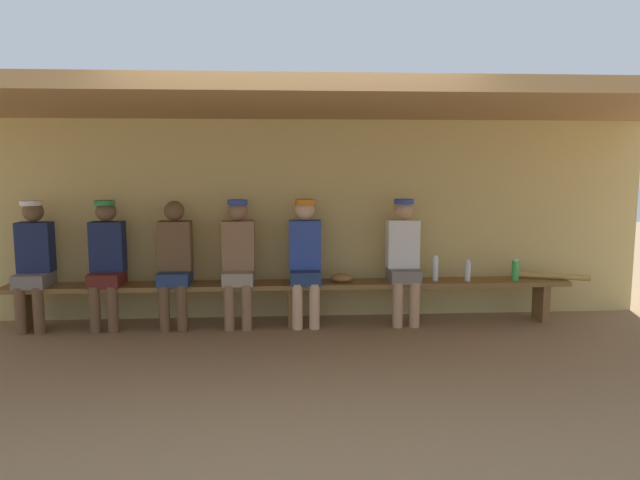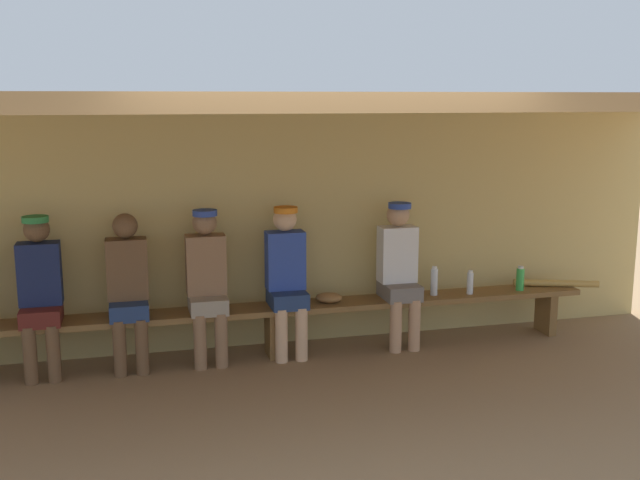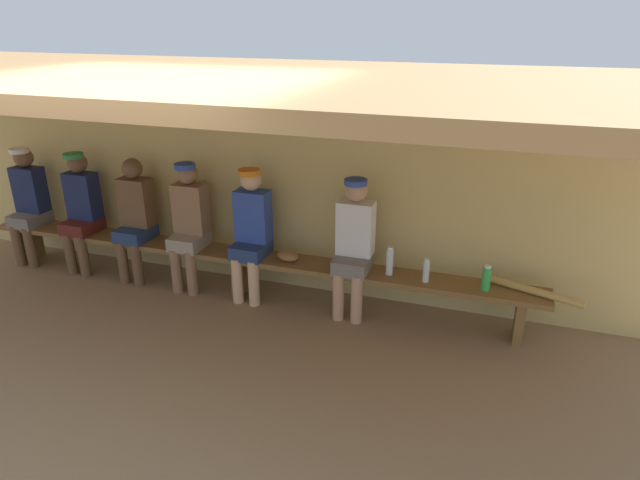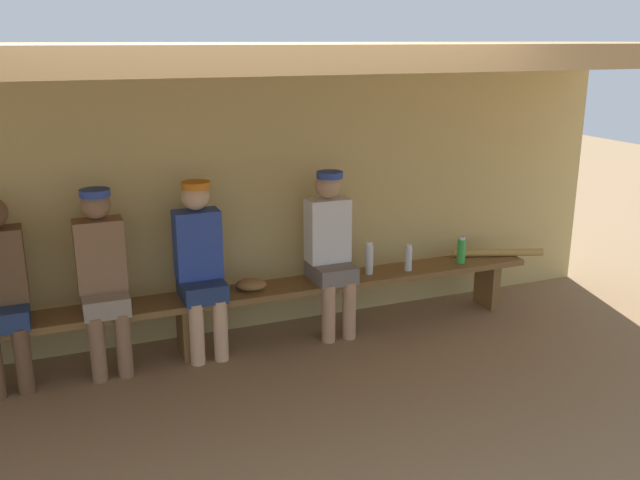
{
  "view_description": "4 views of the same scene",
  "coord_description": "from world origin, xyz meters",
  "px_view_note": "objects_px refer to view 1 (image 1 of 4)",
  "views": [
    {
      "loc": [
        -0.11,
        -4.67,
        1.73
      ],
      "look_at": [
        0.28,
        1.23,
        0.96
      ],
      "focal_mm": 33.28,
      "sensor_mm": 36.0,
      "label": 1
    },
    {
      "loc": [
        -1.2,
        -4.82,
        2.29
      ],
      "look_at": [
        0.39,
        1.33,
        1.08
      ],
      "focal_mm": 42.27,
      "sensor_mm": 36.0,
      "label": 2
    },
    {
      "loc": [
        2.44,
        -3.11,
        2.73
      ],
      "look_at": [
        0.94,
        1.34,
        0.81
      ],
      "focal_mm": 31.2,
      "sensor_mm": 36.0,
      "label": 3
    },
    {
      "loc": [
        -0.88,
        -3.35,
        2.34
      ],
      "look_at": [
        0.93,
        1.11,
        0.94
      ],
      "focal_mm": 38.77,
      "sensor_mm": 36.0,
      "label": 4
    }
  ],
  "objects_px": {
    "water_bottle_blue": "(468,271)",
    "water_bottle_clear": "(435,269)",
    "player_middle": "(403,255)",
    "baseball_bat": "(550,276)",
    "player_with_sunglasses": "(238,257)",
    "player_in_red": "(175,259)",
    "bench": "(292,289)",
    "player_in_white": "(107,258)",
    "baseball_glove_dark_brown": "(341,278)",
    "player_in_blue": "(305,256)",
    "water_bottle_orange": "(515,270)",
    "player_rightmost": "(34,259)"
  },
  "relations": [
    {
      "from": "baseball_glove_dark_brown",
      "to": "baseball_bat",
      "type": "xyz_separation_m",
      "value": [
        2.31,
        0.0,
        -0.01
      ]
    },
    {
      "from": "player_in_white",
      "to": "player_in_red",
      "type": "bearing_deg",
      "value": -0.04
    },
    {
      "from": "bench",
      "to": "player_in_white",
      "type": "relative_size",
      "value": 4.46
    },
    {
      "from": "player_in_blue",
      "to": "water_bottle_clear",
      "type": "bearing_deg",
      "value": -0.16
    },
    {
      "from": "player_with_sunglasses",
      "to": "baseball_glove_dark_brown",
      "type": "height_order",
      "value": "player_with_sunglasses"
    },
    {
      "from": "bench",
      "to": "water_bottle_blue",
      "type": "bearing_deg",
      "value": -1.35
    },
    {
      "from": "player_rightmost",
      "to": "water_bottle_clear",
      "type": "distance_m",
      "value": 4.22
    },
    {
      "from": "player_in_white",
      "to": "player_middle",
      "type": "bearing_deg",
      "value": 0.0
    },
    {
      "from": "bench",
      "to": "player_in_white",
      "type": "xyz_separation_m",
      "value": [
        -1.93,
        0.0,
        0.36
      ]
    },
    {
      "from": "player_middle",
      "to": "water_bottle_blue",
      "type": "relative_size",
      "value": 5.89
    },
    {
      "from": "water_bottle_clear",
      "to": "player_rightmost",
      "type": "bearing_deg",
      "value": 179.94
    },
    {
      "from": "player_with_sunglasses",
      "to": "player_middle",
      "type": "relative_size",
      "value": 1.0
    },
    {
      "from": "baseball_glove_dark_brown",
      "to": "player_in_blue",
      "type": "bearing_deg",
      "value": -160.21
    },
    {
      "from": "player_with_sunglasses",
      "to": "water_bottle_clear",
      "type": "relative_size",
      "value": 4.86
    },
    {
      "from": "player_in_white",
      "to": "player_middle",
      "type": "relative_size",
      "value": 1.0
    },
    {
      "from": "player_in_blue",
      "to": "water_bottle_orange",
      "type": "height_order",
      "value": "player_in_blue"
    },
    {
      "from": "player_in_white",
      "to": "baseball_glove_dark_brown",
      "type": "height_order",
      "value": "player_in_white"
    },
    {
      "from": "water_bottle_blue",
      "to": "bench",
      "type": "bearing_deg",
      "value": 178.65
    },
    {
      "from": "player_with_sunglasses",
      "to": "player_in_red",
      "type": "distance_m",
      "value": 0.66
    },
    {
      "from": "player_in_white",
      "to": "player_rightmost",
      "type": "xyz_separation_m",
      "value": [
        -0.74,
        0.0,
        0.0
      ]
    },
    {
      "from": "bench",
      "to": "baseball_glove_dark_brown",
      "type": "distance_m",
      "value": 0.54
    },
    {
      "from": "player_middle",
      "to": "water_bottle_blue",
      "type": "height_order",
      "value": "player_middle"
    },
    {
      "from": "player_middle",
      "to": "baseball_bat",
      "type": "distance_m",
      "value": 1.66
    },
    {
      "from": "bench",
      "to": "water_bottle_clear",
      "type": "relative_size",
      "value": 21.67
    },
    {
      "from": "bench",
      "to": "player_in_white",
      "type": "bearing_deg",
      "value": 179.89
    },
    {
      "from": "bench",
      "to": "water_bottle_blue",
      "type": "relative_size",
      "value": 26.28
    },
    {
      "from": "player_middle",
      "to": "water_bottle_clear",
      "type": "distance_m",
      "value": 0.38
    },
    {
      "from": "bench",
      "to": "player_rightmost",
      "type": "bearing_deg",
      "value": 179.92
    },
    {
      "from": "water_bottle_blue",
      "to": "water_bottle_clear",
      "type": "height_order",
      "value": "water_bottle_clear"
    },
    {
      "from": "baseball_bat",
      "to": "player_middle",
      "type": "bearing_deg",
      "value": -161.02
    },
    {
      "from": "player_in_red",
      "to": "player_middle",
      "type": "height_order",
      "value": "player_middle"
    },
    {
      "from": "water_bottle_orange",
      "to": "baseball_glove_dark_brown",
      "type": "xyz_separation_m",
      "value": [
        -1.9,
        0.03,
        -0.07
      ]
    },
    {
      "from": "player_with_sunglasses",
      "to": "water_bottle_orange",
      "type": "height_order",
      "value": "player_with_sunglasses"
    },
    {
      "from": "player_in_red",
      "to": "water_bottle_clear",
      "type": "xyz_separation_m",
      "value": [
        2.78,
        -0.0,
        -0.14
      ]
    },
    {
      "from": "bench",
      "to": "player_middle",
      "type": "distance_m",
      "value": 1.26
    },
    {
      "from": "player_in_blue",
      "to": "baseball_glove_dark_brown",
      "type": "relative_size",
      "value": 5.6
    },
    {
      "from": "player_in_white",
      "to": "water_bottle_blue",
      "type": "distance_m",
      "value": 3.83
    },
    {
      "from": "player_in_blue",
      "to": "player_middle",
      "type": "height_order",
      "value": "same"
    },
    {
      "from": "baseball_glove_dark_brown",
      "to": "player_in_white",
      "type": "bearing_deg",
      "value": -159.19
    },
    {
      "from": "player_middle",
      "to": "baseball_bat",
      "type": "height_order",
      "value": "player_middle"
    },
    {
      "from": "player_with_sunglasses",
      "to": "player_in_red",
      "type": "height_order",
      "value": "player_with_sunglasses"
    },
    {
      "from": "bench",
      "to": "player_rightmost",
      "type": "distance_m",
      "value": 2.69
    },
    {
      "from": "player_in_blue",
      "to": "water_bottle_orange",
      "type": "distance_m",
      "value": 2.29
    },
    {
      "from": "player_in_white",
      "to": "water_bottle_orange",
      "type": "xyz_separation_m",
      "value": [
        4.35,
        -0.04,
        -0.17
      ]
    },
    {
      "from": "baseball_glove_dark_brown",
      "to": "water_bottle_orange",
      "type": "bearing_deg",
      "value": 19.96
    },
    {
      "from": "player_in_blue",
      "to": "water_bottle_clear",
      "type": "distance_m",
      "value": 1.42
    },
    {
      "from": "player_in_white",
      "to": "bench",
      "type": "bearing_deg",
      "value": -0.11
    },
    {
      "from": "baseball_glove_dark_brown",
      "to": "baseball_bat",
      "type": "distance_m",
      "value": 2.31
    },
    {
      "from": "water_bottle_orange",
      "to": "baseball_bat",
      "type": "xyz_separation_m",
      "value": [
        0.42,
        0.04,
        -0.08
      ]
    },
    {
      "from": "water_bottle_blue",
      "to": "player_rightmost",
      "type": "bearing_deg",
      "value": 179.39
    }
  ]
}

